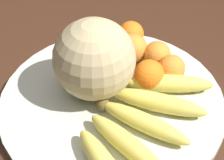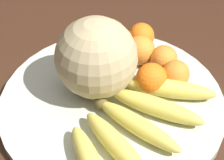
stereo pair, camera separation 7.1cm
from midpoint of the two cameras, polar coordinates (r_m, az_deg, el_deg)
name	(u,v)px [view 1 (the left image)]	position (r m, az deg, el deg)	size (l,w,h in m)	color
kitchen_table	(90,156)	(0.78, -6.09, -11.54)	(1.70, 1.13, 0.71)	#3D2316
fruit_bowl	(112,101)	(0.75, -2.71, -3.38)	(0.45, 0.45, 0.02)	beige
melon	(94,59)	(0.71, -5.58, 3.06)	(0.16, 0.16, 0.16)	tan
banana_bunch	(142,120)	(0.68, 1.65, -6.31)	(0.31, 0.26, 0.04)	brown
orange_front_left	(132,48)	(0.81, 0.62, 4.75)	(0.07, 0.07, 0.07)	orange
orange_front_right	(171,68)	(0.77, 6.43, 1.68)	(0.06, 0.06, 0.06)	orange
orange_mid_center	(93,43)	(0.83, -5.44, 5.54)	(0.07, 0.07, 0.07)	orange
orange_back_left	(149,75)	(0.75, 2.96, 0.70)	(0.06, 0.06, 0.06)	orange
orange_back_right	(131,34)	(0.86, 0.49, 6.93)	(0.06, 0.06, 0.06)	orange
orange_top_small	(157,54)	(0.81, 4.38, 3.79)	(0.06, 0.06, 0.06)	orange
produce_tag	(106,69)	(0.81, -3.40, 1.64)	(0.10, 0.06, 0.00)	white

